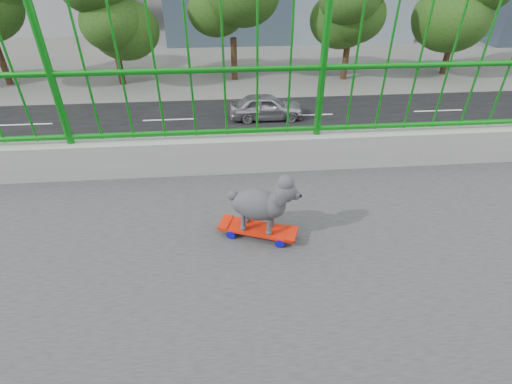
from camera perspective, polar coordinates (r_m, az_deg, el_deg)
The scene contains 7 objects.
road at distance 17.13m, azimuth -15.08°, elevation 2.59°, with size 18.00×90.00×0.02m, color black.
street_trees at distance 27.82m, azimuth -10.31°, elevation 25.61°, with size 5.30×60.40×7.26m.
skateboard at distance 2.51m, azimuth 0.29°, elevation -5.76°, with size 0.32×0.54×0.07m.
poodle at distance 2.37m, azimuth 0.89°, elevation -1.62°, with size 0.29×0.45×0.39m.
car_1 at distance 13.85m, azimuth 13.20°, elevation -1.60°, with size 1.61×4.62×1.52m, color black.
car_2 at distance 15.96m, azimuth -2.42°, elevation 4.31°, with size 2.38×5.16×1.43m, color #95969A.
car_4 at distance 21.86m, azimuth 1.58°, elevation 12.86°, with size 1.67×4.15×1.42m, color #95969A.
Camera 1 is at (1.43, 3.25, 8.66)m, focal length 26.33 mm.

